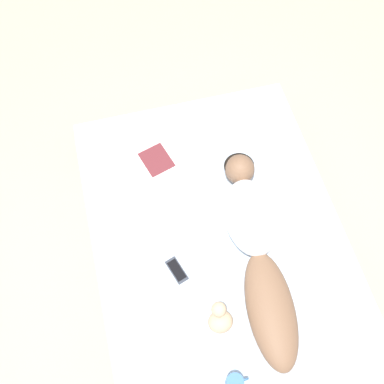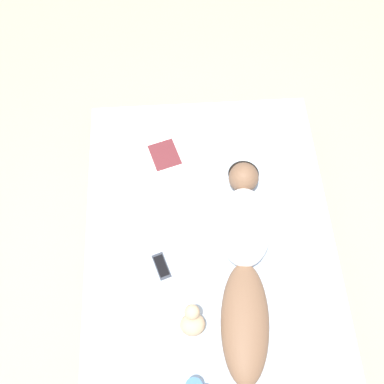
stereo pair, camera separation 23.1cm
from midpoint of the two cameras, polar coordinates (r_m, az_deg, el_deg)
The scene contains 6 objects.
ground_plane at distance 3.18m, azimuth 4.10°, elevation -10.82°, with size 12.00×12.00×0.00m, color #B7A88E.
bed at distance 2.90m, azimuth 4.47°, elevation -9.22°, with size 1.51×2.15×0.59m.
person at distance 2.54m, azimuth 9.29°, elevation -7.94°, with size 0.39×1.29×0.20m.
open_magazine at distance 2.86m, azimuth -3.55°, elevation 3.79°, with size 0.58×0.43×0.01m.
cell_phone at distance 2.57m, azimuth -1.31°, elevation -9.62°, with size 0.11×0.17×0.01m.
plush_toy at distance 2.43m, azimuth 2.90°, elevation -16.38°, with size 0.13×0.15×0.18m.
Camera 2 is at (-0.16, -0.89, 3.05)m, focal length 42.00 mm.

